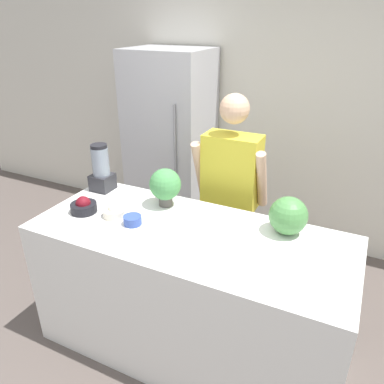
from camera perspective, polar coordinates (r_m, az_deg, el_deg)
wall_back at (r=3.67m, az=11.92°, el=12.08°), size 8.00×0.06×2.60m
counter_island at (r=2.54m, az=-0.42°, el=-15.03°), size 1.96×0.82×0.93m
refrigerator at (r=3.76m, az=-3.25°, el=6.92°), size 0.75×0.65×1.85m
person at (r=2.89m, az=5.84°, el=-0.96°), size 0.56×0.26×1.63m
cutting_board at (r=2.31m, az=13.97°, el=-6.10°), size 0.37×0.26×0.01m
watermelon at (r=2.25m, az=14.46°, el=-3.51°), size 0.23×0.23×0.23m
bowl_cherries at (r=2.58m, az=-16.19°, el=-2.09°), size 0.17×0.17×0.11m
bowl_cream at (r=2.48m, az=-11.72°, el=-2.90°), size 0.15×0.15×0.09m
bowl_small_blue at (r=2.37m, az=-9.05°, el=-4.26°), size 0.11×0.11×0.06m
blender at (r=2.82m, az=-13.66°, el=3.34°), size 0.15×0.15×0.35m
potted_plant at (r=2.52m, az=-4.10°, el=1.04°), size 0.21×0.21×0.26m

